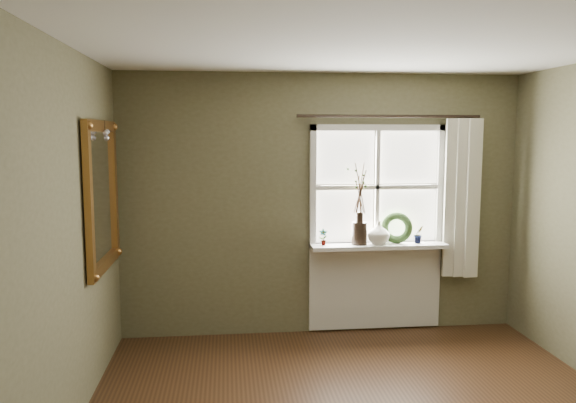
# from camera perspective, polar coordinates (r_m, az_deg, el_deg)

# --- Properties ---
(ceiling) EXTENTS (4.50, 4.50, 0.00)m
(ceiling) POSITION_cam_1_polar(r_m,az_deg,el_deg) (3.42, 10.33, 16.74)
(ceiling) COLOR silver
(ceiling) RESTS_ON ground
(wall_back) EXTENTS (4.00, 0.10, 2.60)m
(wall_back) POSITION_cam_1_polar(r_m,az_deg,el_deg) (5.66, 3.41, -0.31)
(wall_back) COLOR brown
(wall_back) RESTS_ON ground
(wall_left) EXTENTS (0.10, 4.50, 2.60)m
(wall_left) POSITION_cam_1_polar(r_m,az_deg,el_deg) (3.49, -24.65, -5.45)
(wall_left) COLOR brown
(wall_left) RESTS_ON ground
(window_frame) EXTENTS (1.36, 0.06, 1.24)m
(window_frame) POSITION_cam_1_polar(r_m,az_deg,el_deg) (5.69, 9.02, 1.48)
(window_frame) COLOR silver
(window_frame) RESTS_ON wall_back
(window_sill) EXTENTS (1.36, 0.26, 0.04)m
(window_sill) POSITION_cam_1_polar(r_m,az_deg,el_deg) (5.67, 9.19, -4.47)
(window_sill) COLOR silver
(window_sill) RESTS_ON wall_back
(window_apron) EXTENTS (1.36, 0.04, 0.88)m
(window_apron) POSITION_cam_1_polar(r_m,az_deg,el_deg) (5.87, 8.82, -8.48)
(window_apron) COLOR silver
(window_apron) RESTS_ON ground
(dark_jug) EXTENTS (0.19, 0.19, 0.22)m
(dark_jug) POSITION_cam_1_polar(r_m,az_deg,el_deg) (5.60, 7.26, -3.21)
(dark_jug) COLOR black
(dark_jug) RESTS_ON window_sill
(cream_vase) EXTENTS (0.24, 0.24, 0.23)m
(cream_vase) POSITION_cam_1_polar(r_m,az_deg,el_deg) (5.64, 9.19, -3.13)
(cream_vase) COLOR beige
(cream_vase) RESTS_ON window_sill
(wreath) EXTENTS (0.34, 0.25, 0.32)m
(wreath) POSITION_cam_1_polar(r_m,az_deg,el_deg) (5.74, 10.97, -2.97)
(wreath) COLOR #2A441E
(wreath) RESTS_ON window_sill
(potted_plant_left) EXTENTS (0.09, 0.06, 0.16)m
(potted_plant_left) POSITION_cam_1_polar(r_m,az_deg,el_deg) (5.53, 3.60, -3.63)
(potted_plant_left) COLOR #2A441E
(potted_plant_left) RESTS_ON window_sill
(potted_plant_right) EXTENTS (0.12, 0.11, 0.18)m
(potted_plant_right) POSITION_cam_1_polar(r_m,az_deg,el_deg) (5.77, 13.14, -3.25)
(potted_plant_right) COLOR #2A441E
(potted_plant_right) RESTS_ON window_sill
(curtain) EXTENTS (0.36, 0.12, 1.59)m
(curtain) POSITION_cam_1_polar(r_m,az_deg,el_deg) (5.89, 17.16, 0.31)
(curtain) COLOR beige
(curtain) RESTS_ON wall_back
(curtain_rod) EXTENTS (1.84, 0.03, 0.03)m
(curtain_rod) POSITION_cam_1_polar(r_m,az_deg,el_deg) (5.64, 10.30, 8.52)
(curtain_rod) COLOR black
(curtain_rod) RESTS_ON wall_back
(gilt_mirror) EXTENTS (0.10, 1.03, 1.22)m
(gilt_mirror) POSITION_cam_1_polar(r_m,az_deg,el_deg) (4.84, -18.37, 0.60)
(gilt_mirror) COLOR white
(gilt_mirror) RESTS_ON wall_left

